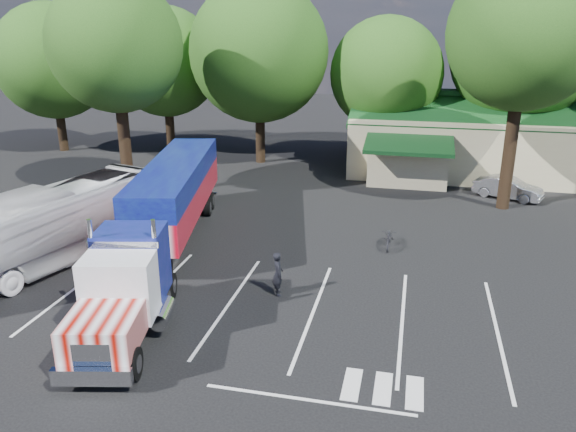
% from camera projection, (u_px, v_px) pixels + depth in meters
% --- Properties ---
extents(ground, '(120.00, 120.00, 0.00)m').
position_uv_depth(ground, '(270.00, 245.00, 26.69)').
color(ground, black).
rests_on(ground, ground).
extents(event_hall, '(24.20, 14.12, 5.55)m').
position_uv_depth(event_hall, '(523.00, 140.00, 39.46)').
color(event_hall, '#BFB88E').
rests_on(event_hall, ground).
extents(tree_row_a, '(9.00, 9.00, 11.68)m').
position_uv_depth(tree_row_a, '(53.00, 61.00, 44.24)').
color(tree_row_a, black).
rests_on(tree_row_a, ground).
extents(tree_row_b, '(8.40, 8.40, 11.35)m').
position_uv_depth(tree_row_b, '(166.00, 62.00, 43.53)').
color(tree_row_b, black).
rests_on(tree_row_b, ground).
extents(tree_row_c, '(10.00, 10.00, 13.05)m').
position_uv_depth(tree_row_c, '(259.00, 52.00, 40.06)').
color(tree_row_c, black).
rests_on(tree_row_c, ground).
extents(tree_row_d, '(8.00, 8.00, 10.60)m').
position_uv_depth(tree_row_d, '(386.00, 74.00, 39.82)').
color(tree_row_d, black).
rests_on(tree_row_d, ground).
extents(tree_row_e, '(9.60, 9.60, 12.90)m').
position_uv_depth(tree_row_e, '(523.00, 53.00, 37.88)').
color(tree_row_e, black).
rests_on(tree_row_e, ground).
extents(tree_near_left, '(7.60, 7.60, 12.65)m').
position_uv_depth(tree_near_left, '(115.00, 45.00, 31.58)').
color(tree_near_left, black).
rests_on(tree_near_left, ground).
extents(tree_near_right, '(8.00, 8.00, 13.50)m').
position_uv_depth(tree_near_right, '(525.00, 34.00, 29.00)').
color(tree_near_right, black).
rests_on(tree_near_right, ground).
extents(semi_truck, '(6.27, 18.77, 3.92)m').
position_uv_depth(semi_truck, '(166.00, 209.00, 24.83)').
color(semi_truck, black).
rests_on(semi_truck, ground).
extents(woman, '(0.63, 0.75, 1.74)m').
position_uv_depth(woman, '(278.00, 274.00, 21.58)').
color(woman, black).
rests_on(woman, ground).
extents(bicycle, '(0.66, 1.84, 0.96)m').
position_uv_depth(bicycle, '(389.00, 238.00, 26.29)').
color(bicycle, black).
rests_on(bicycle, ground).
extents(tour_bus, '(5.81, 12.21, 3.31)m').
position_uv_depth(tour_bus, '(51.00, 226.00, 24.40)').
color(tour_bus, silver).
rests_on(tour_bus, ground).
extents(silver_sedan, '(4.16, 2.82, 1.30)m').
position_uv_depth(silver_sedan, '(508.00, 188.00, 33.60)').
color(silver_sedan, '#96979D').
rests_on(silver_sedan, ground).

